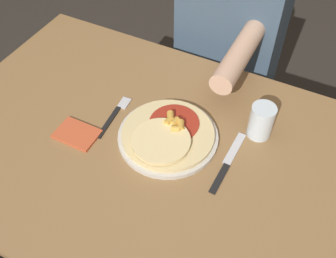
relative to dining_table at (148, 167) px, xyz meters
name	(u,v)px	position (x,y,z in m)	size (l,w,h in m)	color
ground_plane	(154,254)	(0.00, 0.00, -0.62)	(8.00, 8.00, 0.00)	#2D2823
dining_table	(148,167)	(0.00, 0.00, 0.00)	(1.23, 0.84, 0.72)	olive
plate	(168,137)	(0.04, 0.05, 0.11)	(0.28, 0.28, 0.01)	beige
pizza	(167,134)	(0.04, 0.04, 0.13)	(0.26, 0.26, 0.04)	#E0C689
fork	(115,114)	(-0.14, 0.06, 0.11)	(0.03, 0.18, 0.00)	black
knife	(227,163)	(0.22, 0.04, 0.11)	(0.03, 0.22, 0.00)	black
drinking_glass	(261,121)	(0.26, 0.18, 0.15)	(0.07, 0.07, 0.10)	silver
napkin	(77,134)	(-0.19, -0.06, 0.11)	(0.12, 0.08, 0.01)	#C6512D
person_diner	(230,43)	(0.02, 0.61, 0.05)	(0.37, 0.52, 1.15)	#2D2D38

